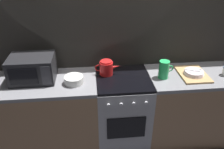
# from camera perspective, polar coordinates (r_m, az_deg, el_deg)

# --- Properties ---
(ground_plane) EXTENTS (8.00, 8.00, 0.00)m
(ground_plane) POSITION_cam_1_polar(r_m,az_deg,el_deg) (3.04, 2.43, -15.65)
(ground_plane) COLOR #2D2D33
(back_wall) EXTENTS (3.60, 0.05, 2.40)m
(back_wall) POSITION_cam_1_polar(r_m,az_deg,el_deg) (2.64, 2.03, 8.32)
(back_wall) COLOR #A39989
(back_wall) RESTS_ON ground_plane
(counter_left) EXTENTS (1.20, 0.60, 0.90)m
(counter_left) POSITION_cam_1_polar(r_m,az_deg,el_deg) (2.78, -16.38, -9.80)
(counter_left) COLOR #997251
(counter_left) RESTS_ON ground_plane
(stove_unit) EXTENTS (0.60, 0.63, 0.90)m
(stove_unit) POSITION_cam_1_polar(r_m,az_deg,el_deg) (2.74, 2.64, -9.03)
(stove_unit) COLOR #9E9EA3
(stove_unit) RESTS_ON ground_plane
(counter_right) EXTENTS (1.20, 0.60, 0.90)m
(counter_right) POSITION_cam_1_polar(r_m,az_deg,el_deg) (2.99, 20.15, -7.41)
(counter_right) COLOR #997251
(counter_right) RESTS_ON ground_plane
(microwave) EXTENTS (0.46, 0.35, 0.27)m
(microwave) POSITION_cam_1_polar(r_m,az_deg,el_deg) (2.53, -19.42, 1.45)
(microwave) COLOR black
(microwave) RESTS_ON counter_left
(kettle) EXTENTS (0.28, 0.15, 0.17)m
(kettle) POSITION_cam_1_polar(r_m,az_deg,el_deg) (2.52, -1.44, 1.71)
(kettle) COLOR red
(kettle) RESTS_ON stove_unit
(mixing_bowl) EXTENTS (0.20, 0.20, 0.08)m
(mixing_bowl) POSITION_cam_1_polar(r_m,az_deg,el_deg) (2.40, -9.60, -1.34)
(mixing_bowl) COLOR silver
(mixing_bowl) RESTS_ON counter_left
(pitcher) EXTENTS (0.16, 0.11, 0.20)m
(pitcher) POSITION_cam_1_polar(r_m,az_deg,el_deg) (2.50, 12.97, 1.23)
(pitcher) COLOR green
(pitcher) RESTS_ON counter_right
(dish_pile) EXTENTS (0.30, 0.40, 0.07)m
(dish_pile) POSITION_cam_1_polar(r_m,az_deg,el_deg) (2.68, 19.83, 0.27)
(dish_pile) COLOR tan
(dish_pile) RESTS_ON counter_right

